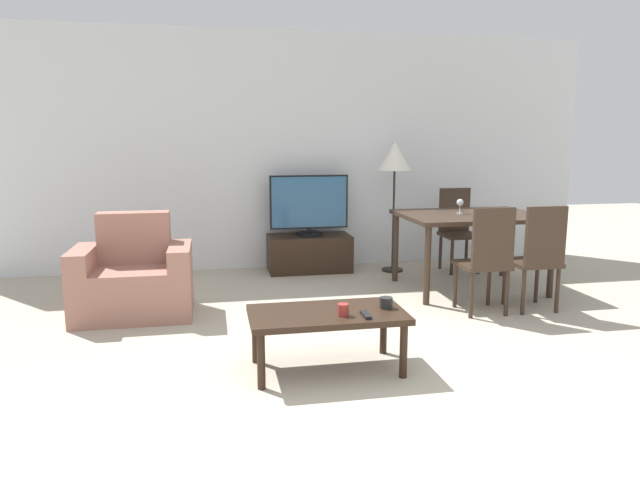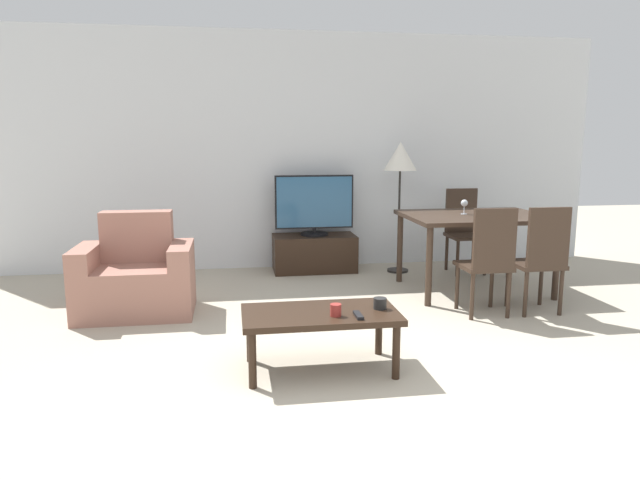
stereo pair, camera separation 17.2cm
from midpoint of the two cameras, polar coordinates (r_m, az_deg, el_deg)
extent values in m
plane|color=#B2A893|center=(3.28, 5.05, -17.12)|extent=(18.00, 18.00, 0.00)
cube|color=silver|center=(6.69, -3.89, 8.77)|extent=(7.24, 0.06, 2.70)
cube|color=#9E6B5B|center=(5.15, -19.02, -4.95)|extent=(0.61, 0.66, 0.42)
cube|color=#9E6B5B|center=(5.29, -18.95, 0.25)|extent=(0.61, 0.20, 0.45)
cube|color=#9E6B5B|center=(5.21, -23.40, -4.07)|extent=(0.18, 0.66, 0.60)
cube|color=#9E6B5B|center=(5.09, -14.67, -3.87)|extent=(0.18, 0.66, 0.60)
cube|color=black|center=(6.54, -1.84, -1.32)|extent=(0.94, 0.47, 0.42)
cylinder|color=black|center=(6.50, -1.85, 0.61)|extent=(0.31, 0.31, 0.03)
cylinder|color=black|center=(6.49, -1.86, 0.95)|extent=(0.04, 0.04, 0.05)
cube|color=black|center=(6.45, -1.87, 3.83)|extent=(0.89, 0.04, 0.60)
cube|color=#2D5B84|center=(6.43, -1.84, 3.80)|extent=(0.85, 0.01, 0.57)
cube|color=black|center=(3.72, -0.62, -7.47)|extent=(1.01, 0.54, 0.04)
cylinder|color=black|center=(3.54, -7.32, -11.92)|extent=(0.05, 0.05, 0.36)
cylinder|color=black|center=(3.69, 7.01, -10.94)|extent=(0.05, 0.05, 0.36)
cylinder|color=black|center=(3.94, -7.73, -9.61)|extent=(0.05, 0.05, 0.36)
cylinder|color=black|center=(4.08, 5.15, -8.85)|extent=(0.05, 0.05, 0.36)
cube|color=#38281E|center=(5.83, 14.05, 2.37)|extent=(1.37, 1.03, 0.04)
cylinder|color=#38281E|center=(5.25, 9.76, -2.57)|extent=(0.06, 0.06, 0.73)
cylinder|color=#38281E|center=(5.80, 21.37, -1.92)|extent=(0.06, 0.06, 0.73)
cylinder|color=#38281E|center=(6.09, 6.77, -0.75)|extent=(0.06, 0.06, 0.73)
cylinder|color=#38281E|center=(6.57, 17.19, -0.33)|extent=(0.06, 0.06, 0.73)
cube|color=#38281E|center=(5.13, 14.94, -2.43)|extent=(0.40, 0.40, 0.04)
cylinder|color=#38281E|center=(5.25, 12.47, -4.48)|extent=(0.04, 0.04, 0.40)
cylinder|color=#38281E|center=(5.39, 15.65, -4.25)|extent=(0.04, 0.04, 0.40)
cylinder|color=#38281E|center=(4.97, 13.95, -5.38)|extent=(0.04, 0.04, 0.40)
cylinder|color=#38281E|center=(5.11, 17.26, -5.11)|extent=(0.04, 0.04, 0.40)
cube|color=#38281E|center=(4.92, 16.00, 0.21)|extent=(0.37, 0.04, 0.50)
cube|color=#38281E|center=(6.65, 13.12, 0.47)|extent=(0.40, 0.40, 0.04)
cylinder|color=#38281E|center=(6.48, 12.31, -1.72)|extent=(0.04, 0.04, 0.40)
cylinder|color=#38281E|center=(6.61, 14.89, -1.59)|extent=(0.04, 0.04, 0.40)
cylinder|color=#38281E|center=(6.77, 11.24, -1.18)|extent=(0.04, 0.04, 0.40)
cylinder|color=#38281E|center=(6.90, 13.73, -1.07)|extent=(0.04, 0.04, 0.40)
cube|color=#38281E|center=(6.78, 12.59, 2.97)|extent=(0.37, 0.04, 0.50)
cube|color=#38281E|center=(5.35, 19.57, -2.15)|extent=(0.40, 0.40, 0.04)
cylinder|color=#38281E|center=(5.46, 17.10, -4.14)|extent=(0.04, 0.04, 0.40)
cylinder|color=#38281E|center=(5.61, 20.03, -3.92)|extent=(0.04, 0.04, 0.40)
cylinder|color=#38281E|center=(5.18, 18.77, -4.98)|extent=(0.04, 0.04, 0.40)
cylinder|color=#38281E|center=(5.35, 21.81, -4.71)|extent=(0.04, 0.04, 0.40)
cube|color=#38281E|center=(5.15, 20.76, 0.37)|extent=(0.37, 0.04, 0.50)
cylinder|color=black|center=(6.62, 6.50, -2.98)|extent=(0.24, 0.24, 0.02)
cylinder|color=black|center=(6.51, 6.60, 1.98)|extent=(0.02, 0.02, 1.13)
cone|color=white|center=(6.45, 6.73, 8.34)|extent=(0.37, 0.37, 0.31)
cube|color=black|center=(3.62, 3.23, -7.48)|extent=(0.04, 0.15, 0.02)
cylinder|color=black|center=(3.79, 5.33, -6.27)|extent=(0.09, 0.09, 0.07)
cylinder|color=maroon|center=(3.62, 0.97, -7.00)|extent=(0.07, 0.07, 0.08)
cylinder|color=silver|center=(5.82, 12.97, 2.63)|extent=(0.06, 0.06, 0.01)
cylinder|color=silver|center=(5.81, 12.99, 3.01)|extent=(0.01, 0.01, 0.07)
sphere|color=silver|center=(5.80, 13.01, 3.68)|extent=(0.07, 0.07, 0.07)
camera|label=1|loc=(0.09, -91.01, -0.18)|focal=32.00mm
camera|label=2|loc=(0.09, 88.99, 0.18)|focal=32.00mm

